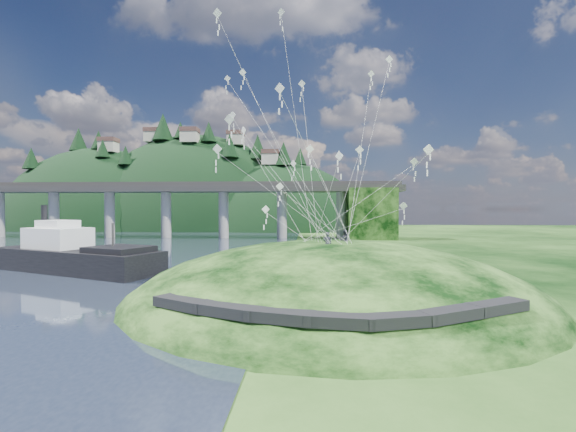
{
  "coord_description": "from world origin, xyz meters",
  "views": [
    {
      "loc": [
        5.95,
        -30.68,
        7.64
      ],
      "look_at": [
        4.0,
        6.0,
        7.0
      ],
      "focal_mm": 24.0,
      "sensor_mm": 36.0,
      "label": 1
    }
  ],
  "objects": [
    {
      "name": "bridge",
      "position": [
        -26.46,
        70.07,
        9.7
      ],
      "size": [
        160.0,
        11.0,
        15.0
      ],
      "color": "#2D2B2B",
      "rests_on": "ground"
    },
    {
      "name": "footpath",
      "position": [
        7.46,
        -9.74,
        2.08
      ],
      "size": [
        22.29,
        5.84,
        0.83
      ],
      "color": "black",
      "rests_on": "ground"
    },
    {
      "name": "kite_swarm",
      "position": [
        5.19,
        4.48,
        15.01
      ],
      "size": [
        19.66,
        15.64,
        21.11
      ],
      "color": "silver",
      "rests_on": "ground"
    },
    {
      "name": "wooden_dock",
      "position": [
        -2.24,
        7.65,
        0.49
      ],
      "size": [
        15.54,
        7.48,
        1.11
      ],
      "color": "#322614",
      "rests_on": "ground"
    },
    {
      "name": "kite_flyers",
      "position": [
        8.53,
        1.25,
        5.9
      ],
      "size": [
        2.37,
        2.73,
        1.93
      ],
      "color": "#292A37",
      "rests_on": "ground"
    },
    {
      "name": "grass_hill",
      "position": [
        8.0,
        2.0,
        -1.5
      ],
      "size": [
        36.0,
        32.0,
        13.0
      ],
      "color": "black",
      "rests_on": "ground"
    },
    {
      "name": "ground",
      "position": [
        0.0,
        0.0,
        0.0
      ],
      "size": [
        320.0,
        320.0,
        0.0
      ],
      "primitive_type": "plane",
      "color": "black",
      "rests_on": "ground"
    },
    {
      "name": "far_ridge",
      "position": [
        -43.58,
        122.17,
        -7.44
      ],
      "size": [
        153.0,
        70.0,
        94.5
      ],
      "color": "black",
      "rests_on": "ground"
    },
    {
      "name": "work_barge",
      "position": [
        -22.87,
        14.9,
        2.05
      ],
      "size": [
        24.13,
        14.6,
        8.2
      ],
      "color": "black",
      "rests_on": "ground"
    }
  ]
}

